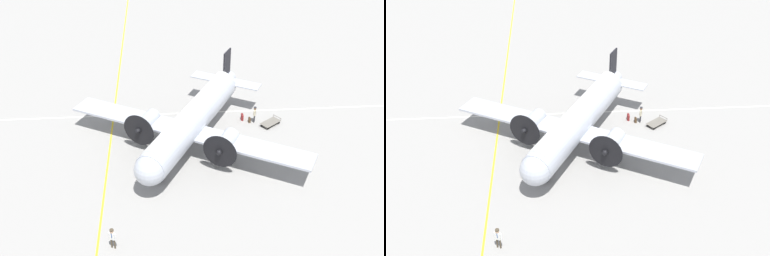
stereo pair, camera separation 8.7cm
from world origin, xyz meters
TOP-DOWN VIEW (x-y plane):
  - ground_plane at (0.00, 0.00)m, footprint 300.00×300.00m
  - apron_line_eastwest at (0.00, 7.47)m, footprint 120.00×0.16m
  - apron_line_northsouth at (5.41, 0.00)m, footprint 0.16×120.00m
  - airliner_main at (-0.37, 0.21)m, footprint 17.56×20.88m
  - crew_foreground at (-12.28, 6.35)m, footprint 0.38×0.55m
  - passenger_boarding at (3.27, -6.34)m, footprint 0.53×0.36m
  - suitcase_near_door at (3.74, -5.23)m, footprint 0.50×0.19m
  - suitcase_upright_spare at (3.25, -5.87)m, footprint 0.39×0.18m
  - baggage_cart at (2.61, -7.83)m, footprint 2.01×2.21m

SIDE VIEW (x-z plane):
  - ground_plane at x=0.00m, z-range 0.00..0.00m
  - apron_line_eastwest at x=0.00m, z-range 0.00..0.01m
  - apron_line_northsouth at x=5.41m, z-range 0.00..0.01m
  - suitcase_upright_spare at x=3.25m, z-range -0.02..0.52m
  - baggage_cart at x=2.61m, z-range 0.00..0.56m
  - suitcase_near_door at x=3.74m, z-range -0.02..0.64m
  - passenger_boarding at x=3.27m, z-range 0.21..1.88m
  - crew_foreground at x=-12.28m, z-range 0.22..1.95m
  - airliner_main at x=-0.37m, z-range -0.38..5.45m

